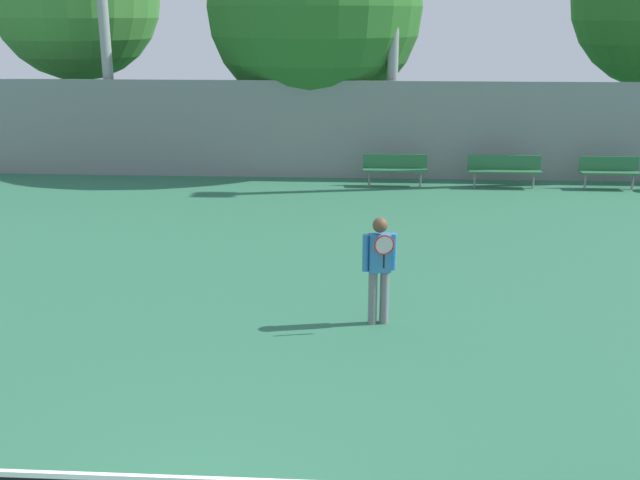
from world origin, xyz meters
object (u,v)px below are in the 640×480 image
(tennis_player, at_px, (379,264))
(light_pole_center_back, at_px, (394,4))
(bench_courtside_far, at_px, (395,166))
(bench_courtside_near, at_px, (609,169))
(tree_green_broad, at_px, (315,7))
(bench_adjacent_court, at_px, (504,167))

(tennis_player, distance_m, light_pole_center_back, 12.06)
(bench_courtside_far, bearing_deg, light_pole_center_back, 93.85)
(bench_courtside_near, height_order, bench_courtside_far, same)
(bench_courtside_far, bearing_deg, tennis_player, -93.50)
(tennis_player, relative_size, bench_courtside_far, 0.95)
(bench_courtside_near, bearing_deg, bench_courtside_far, 179.99)
(light_pole_center_back, bearing_deg, bench_courtside_near, -13.04)
(light_pole_center_back, relative_size, tree_green_broad, 1.08)
(bench_courtside_far, relative_size, tree_green_broad, 0.22)
(bench_courtside_far, distance_m, light_pole_center_back, 4.62)
(bench_courtside_near, height_order, tree_green_broad, tree_green_broad)
(bench_adjacent_court, bearing_deg, light_pole_center_back, 156.06)
(bench_courtside_far, xyz_separation_m, light_pole_center_back, (-0.09, 1.40, 4.40))
(tennis_player, bearing_deg, bench_courtside_far, 73.45)
(bench_courtside_near, xyz_separation_m, light_pole_center_back, (-6.06, 1.40, 4.40))
(light_pole_center_back, bearing_deg, bench_courtside_far, -86.15)
(bench_courtside_near, distance_m, tree_green_broad, 10.08)
(tennis_player, xyz_separation_m, light_pole_center_back, (0.52, 11.38, 3.98))
(bench_adjacent_court, relative_size, light_pole_center_back, 0.23)
(tree_green_broad, bearing_deg, bench_courtside_far, -53.39)
(bench_courtside_near, distance_m, bench_adjacent_court, 2.90)
(tennis_player, bearing_deg, bench_courtside_near, 43.56)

